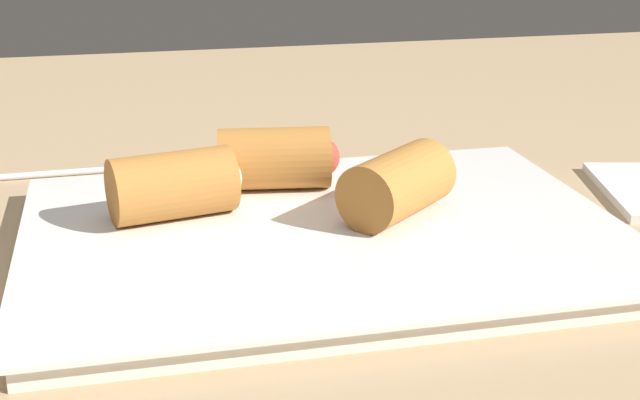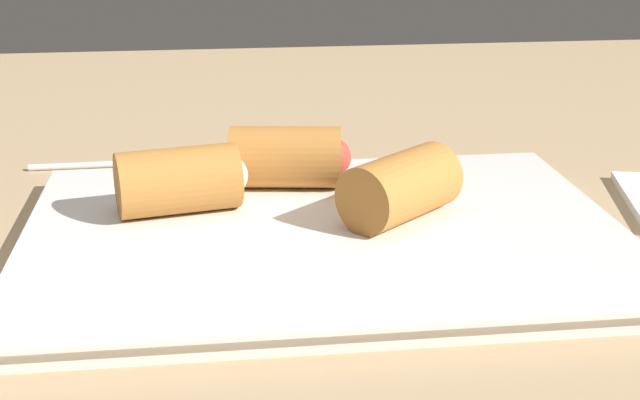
# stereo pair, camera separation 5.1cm
# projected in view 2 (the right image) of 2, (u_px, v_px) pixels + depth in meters

# --- Properties ---
(table_surface) EXTENTS (1.80, 1.40, 0.02)m
(table_surface) POSITION_uv_depth(u_px,v_px,m) (328.00, 275.00, 0.52)
(table_surface) COLOR tan
(table_surface) RESTS_ON ground
(serving_plate) EXTENTS (0.35, 0.26, 0.01)m
(serving_plate) POSITION_uv_depth(u_px,v_px,m) (320.00, 237.00, 0.53)
(serving_plate) COLOR white
(serving_plate) RESTS_ON table_surface
(roll_front_left) EXTENTS (0.08, 0.05, 0.04)m
(roll_front_left) POSITION_uv_depth(u_px,v_px,m) (185.00, 180.00, 0.54)
(roll_front_left) COLOR #B77533
(roll_front_left) RESTS_ON serving_plate
(roll_front_right) EXTENTS (0.08, 0.08, 0.04)m
(roll_front_right) POSITION_uv_depth(u_px,v_px,m) (405.00, 185.00, 0.53)
(roll_front_right) COLOR #B77533
(roll_front_right) RESTS_ON serving_plate
(roll_back_left) EXTENTS (0.08, 0.05, 0.04)m
(roll_back_left) POSITION_uv_depth(u_px,v_px,m) (292.00, 157.00, 0.59)
(roll_back_left) COLOR #B77533
(roll_back_left) RESTS_ON serving_plate
(spoon) EXTENTS (0.17, 0.03, 0.01)m
(spoon) POSITION_uv_depth(u_px,v_px,m) (199.00, 158.00, 0.69)
(spoon) COLOR silver
(spoon) RESTS_ON table_surface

